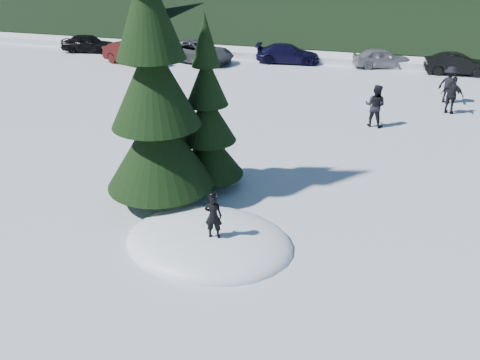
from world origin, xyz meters
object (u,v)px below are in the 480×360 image
(adult_0, at_px, (375,106))
(adult_2, at_px, (449,85))
(spruce_tall, at_px, (155,94))
(adult_1, at_px, (452,95))
(car_0, at_px, (88,43))
(child_skier, at_px, (213,216))
(car_4, at_px, (381,58))
(car_2, at_px, (198,51))
(car_1, at_px, (133,53))
(car_3, at_px, (288,54))
(spruce_short, at_px, (208,123))
(car_5, at_px, (458,64))

(adult_0, height_order, adult_2, adult_0)
(spruce_tall, xyz_separation_m, adult_1, (9.04, 11.65, -2.46))
(car_0, bearing_deg, child_skier, -150.89)
(car_0, xyz_separation_m, car_4, (20.89, 1.37, -0.04))
(car_2, bearing_deg, car_1, 134.73)
(adult_0, height_order, car_4, adult_0)
(car_0, height_order, car_3, car_0)
(adult_1, relative_size, car_2, 0.33)
(car_2, distance_m, car_4, 12.08)
(car_0, xyz_separation_m, car_1, (5.19, -2.62, 0.08))
(child_skier, xyz_separation_m, adult_2, (6.57, 15.56, -0.17))
(spruce_tall, xyz_separation_m, adult_2, (9.04, 13.41, -2.42))
(child_skier, height_order, adult_1, adult_1)
(spruce_short, distance_m, car_3, 18.64)
(adult_1, distance_m, car_5, 8.30)
(adult_2, relative_size, car_4, 0.50)
(spruce_tall, relative_size, adult_0, 4.73)
(car_2, xyz_separation_m, car_3, (5.87, 1.57, -0.10))
(car_3, bearing_deg, car_0, 86.66)
(spruce_tall, height_order, car_1, spruce_tall)
(adult_0, relative_size, car_0, 0.47)
(car_0, bearing_deg, car_2, -105.35)
(car_3, height_order, car_5, car_5)
(adult_2, xyz_separation_m, car_2, (-15.38, 4.94, -0.18))
(car_1, bearing_deg, adult_2, -79.98)
(car_4, bearing_deg, car_1, 84.27)
(car_1, height_order, car_5, car_1)
(car_2, relative_size, car_3, 1.22)
(car_2, bearing_deg, spruce_tall, -143.07)
(car_2, relative_size, car_5, 1.36)
(adult_2, distance_m, car_5, 6.55)
(spruce_tall, xyz_separation_m, car_5, (10.06, 19.88, -2.69))
(spruce_short, height_order, adult_0, spruce_short)
(spruce_tall, relative_size, car_5, 2.27)
(car_3, distance_m, car_5, 10.52)
(spruce_short, height_order, adult_2, spruce_short)
(adult_0, xyz_separation_m, car_1, (-15.89, 7.64, -0.17))
(adult_2, distance_m, car_0, 25.02)
(adult_1, height_order, car_1, adult_1)
(spruce_tall, xyz_separation_m, car_0, (-15.33, 19.05, -2.66))
(car_5, bearing_deg, car_1, 95.16)
(spruce_short, distance_m, car_5, 20.63)
(car_0, bearing_deg, adult_1, -117.82)
(car_4, bearing_deg, adult_1, -178.37)
(adult_0, xyz_separation_m, car_0, (-21.08, 10.26, -0.25))
(child_skier, distance_m, adult_0, 11.42)
(adult_2, bearing_deg, adult_0, 95.93)
(child_skier, height_order, car_4, child_skier)
(spruce_tall, distance_m, car_0, 24.59)
(adult_2, bearing_deg, car_1, 32.51)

